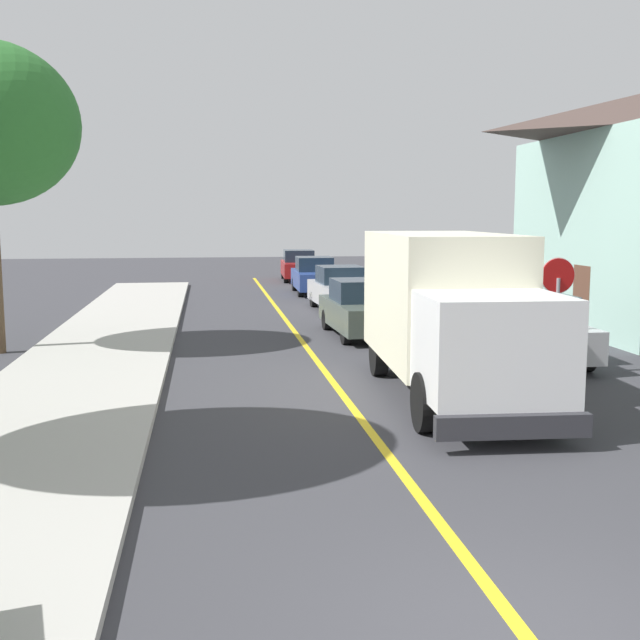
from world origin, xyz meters
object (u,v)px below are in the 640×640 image
at_px(box_truck, 449,307).
at_px(parked_car_near, 362,309).
at_px(parked_car_furthest, 299,266).
at_px(parked_van_across, 531,329).
at_px(stop_sign, 557,294).
at_px(parked_car_far, 315,276).
at_px(parked_car_mid, 341,290).

relative_size(box_truck, parked_car_near, 1.64).
relative_size(box_truck, parked_car_furthest, 1.63).
height_order(parked_van_across, stop_sign, stop_sign).
bearing_deg(parked_car_furthest, parked_car_far, -90.94).
height_order(parked_car_near, parked_car_mid, same).
height_order(parked_car_near, stop_sign, stop_sign).
distance_m(box_truck, parked_car_near, 7.74).
height_order(parked_car_mid, stop_sign, stop_sign).
distance_m(parked_van_across, stop_sign, 2.07).
relative_size(parked_car_furthest, stop_sign, 1.69).
height_order(parked_car_near, parked_van_across, same).
bearing_deg(stop_sign, parked_car_far, 98.39).
bearing_deg(parked_car_far, parked_van_across, -80.10).
bearing_deg(parked_car_mid, box_truck, -90.98).
relative_size(parked_car_mid, parked_van_across, 1.01).
bearing_deg(parked_car_mid, parked_van_across, -74.72).
height_order(parked_car_furthest, stop_sign, stop_sign).
bearing_deg(box_truck, parked_car_furthest, 89.45).
bearing_deg(parked_car_mid, parked_car_near, -94.08).
bearing_deg(parked_car_furthest, parked_car_mid, -90.10).
xyz_separation_m(parked_car_far, parked_van_across, (2.98, -17.05, 0.00)).
xyz_separation_m(parked_car_far, stop_sign, (2.78, -18.82, 1.06)).
bearing_deg(parked_van_across, stop_sign, -96.51).
distance_m(parked_car_mid, parked_van_across, 10.95).
xyz_separation_m(parked_car_near, parked_van_across, (3.32, -4.54, 0.00)).
relative_size(parked_car_mid, stop_sign, 1.69).
distance_m(parked_car_mid, stop_sign, 12.66).
distance_m(parked_car_near, parked_car_mid, 6.04).
bearing_deg(stop_sign, parked_car_furthest, 95.88).
bearing_deg(parked_car_near, box_truck, -88.55).
height_order(parked_car_near, parked_car_far, same).
xyz_separation_m(box_truck, parked_van_across, (3.12, 3.14, -0.97)).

